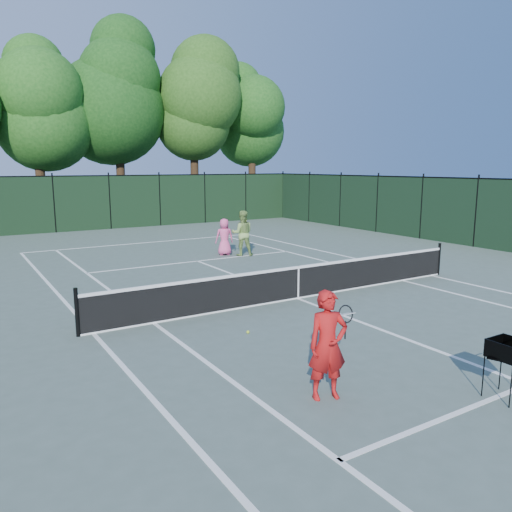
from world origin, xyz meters
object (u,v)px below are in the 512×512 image
player_green (242,233)px  ball_hopper (508,350)px  player_pink (224,237)px  loose_ball_midcourt (248,332)px  coach (328,345)px

player_green → ball_hopper: 13.33m
player_pink → loose_ball_midcourt: player_pink is taller
player_pink → player_green: bearing=153.5°
player_pink → loose_ball_midcourt: (-4.15, -8.79, -0.71)m
ball_hopper → loose_ball_midcourt: bearing=90.1°
player_pink → player_green: player_green is taller
ball_hopper → loose_ball_midcourt: size_ratio=13.94×
player_green → loose_ball_midcourt: 9.57m
loose_ball_midcourt → ball_hopper: bearing=-68.8°
player_pink → coach: bearing=84.8°
player_green → loose_ball_midcourt: size_ratio=26.73×
loose_ball_midcourt → coach: bearing=-98.8°
coach → player_pink: bearing=86.0°
coach → loose_ball_midcourt: coach is taller
player_pink → ball_hopper: bearing=96.2°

